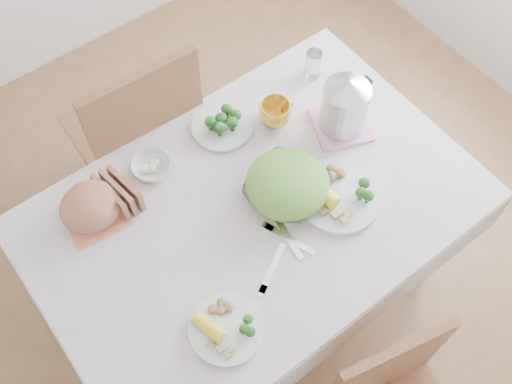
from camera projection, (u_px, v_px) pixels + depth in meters
floor at (255, 289)px, 2.70m from camera, size 3.60×3.60×0.00m
dining_table at (255, 255)px, 2.38m from camera, size 1.40×0.90×0.75m
tablecloth at (255, 209)px, 2.05m from camera, size 1.50×1.00×0.01m
chair_far at (135, 136)px, 2.56m from camera, size 0.49×0.49×1.05m
salad_bowl at (287, 189)px, 2.04m from camera, size 0.35×0.35×0.07m
dinner_plate_left at (226, 329)px, 1.82m from camera, size 0.26×0.26×0.02m
dinner_plate_right at (338, 196)px, 2.05m from camera, size 0.34×0.34×0.02m
broccoli_plate at (222, 127)px, 2.21m from camera, size 0.27×0.27×0.02m
napkin at (95, 216)px, 2.03m from camera, size 0.22×0.22×0.00m
bread_loaf at (91, 208)px, 1.98m from camera, size 0.26×0.25×0.12m
fruit_bowl at (152, 167)px, 2.10m from camera, size 0.16×0.16×0.04m
yellow_mug at (275, 113)px, 2.19m from camera, size 0.13×0.13×0.09m
glass_tumbler at (313, 63)px, 2.29m from camera, size 0.08×0.08×0.12m
pink_tray at (341, 125)px, 2.21m from camera, size 0.26×0.26×0.02m
electric_kettle at (345, 105)px, 2.12m from camera, size 0.18×0.18×0.24m
fork_left at (290, 239)px, 1.98m from camera, size 0.09×0.19×0.00m
fork_right at (288, 236)px, 1.99m from camera, size 0.05×0.19×0.00m
knife at (272, 268)px, 1.93m from camera, size 0.17×0.11×0.00m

